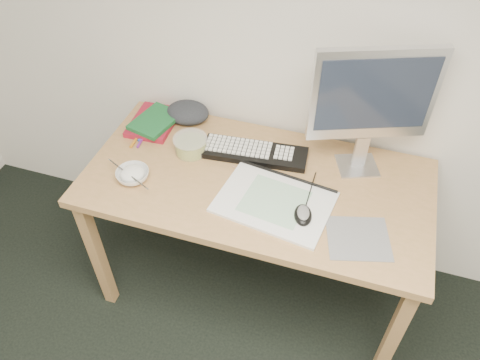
# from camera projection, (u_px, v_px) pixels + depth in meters

# --- Properties ---
(desk) EXTENTS (1.40, 0.70, 0.75)m
(desk) POSITION_uv_depth(u_px,v_px,m) (256.00, 194.00, 1.95)
(desk) COLOR tan
(desk) RESTS_ON ground
(mousepad) EXTENTS (0.27, 0.25, 0.00)m
(mousepad) POSITION_uv_depth(u_px,v_px,m) (358.00, 238.00, 1.68)
(mousepad) COLOR slate
(mousepad) RESTS_ON desk
(sketchpad) EXTENTS (0.47, 0.36, 0.01)m
(sketchpad) POSITION_uv_depth(u_px,v_px,m) (274.00, 202.00, 1.80)
(sketchpad) COLOR white
(sketchpad) RESTS_ON desk
(keyboard) EXTENTS (0.46, 0.18, 0.03)m
(keyboard) POSITION_uv_depth(u_px,v_px,m) (255.00, 153.00, 1.99)
(keyboard) COLOR black
(keyboard) RESTS_ON desk
(monitor) EXTENTS (0.45, 0.20, 0.54)m
(monitor) POSITION_uv_depth(u_px,v_px,m) (373.00, 98.00, 1.71)
(monitor) COLOR silver
(monitor) RESTS_ON desk
(mouse) EXTENTS (0.09, 0.12, 0.04)m
(mouse) POSITION_uv_depth(u_px,v_px,m) (303.00, 213.00, 1.73)
(mouse) COLOR black
(mouse) RESTS_ON sketchpad
(rice_bowl) EXTENTS (0.17, 0.17, 0.04)m
(rice_bowl) POSITION_uv_depth(u_px,v_px,m) (133.00, 175.00, 1.88)
(rice_bowl) COLOR white
(rice_bowl) RESTS_ON desk
(chopsticks) EXTENTS (0.23, 0.12, 0.02)m
(chopsticks) POSITION_uv_depth(u_px,v_px,m) (128.00, 174.00, 1.85)
(chopsticks) COLOR silver
(chopsticks) RESTS_ON rice_bowl
(fruit_tub) EXTENTS (0.19, 0.19, 0.07)m
(fruit_tub) POSITION_uv_depth(u_px,v_px,m) (191.00, 145.00, 1.99)
(fruit_tub) COLOR gold
(fruit_tub) RESTS_ON desk
(book_red) EXTENTS (0.20, 0.26, 0.03)m
(book_red) POSITION_uv_depth(u_px,v_px,m) (154.00, 122.00, 2.14)
(book_red) COLOR maroon
(book_red) RESTS_ON desk
(book_green) EXTENTS (0.21, 0.25, 0.02)m
(book_green) POSITION_uv_depth(u_px,v_px,m) (155.00, 121.00, 2.11)
(book_green) COLOR #175C2C
(book_green) RESTS_ON book_red
(cloth_lump) EXTENTS (0.20, 0.19, 0.07)m
(cloth_lump) POSITION_uv_depth(u_px,v_px,m) (188.00, 112.00, 2.16)
(cloth_lump) COLOR #26292E
(cloth_lump) RESTS_ON desk
(pencil_pink) EXTENTS (0.18, 0.07, 0.01)m
(pencil_pink) POSITION_uv_depth(u_px,v_px,m) (264.00, 173.00, 1.92)
(pencil_pink) COLOR pink
(pencil_pink) RESTS_ON desk
(pencil_tan) EXTENTS (0.18, 0.07, 0.01)m
(pencil_tan) POSITION_uv_depth(u_px,v_px,m) (250.00, 175.00, 1.91)
(pencil_tan) COLOR #A57757
(pencil_tan) RESTS_ON desk
(pencil_black) EXTENTS (0.18, 0.04, 0.01)m
(pencil_black) POSITION_uv_depth(u_px,v_px,m) (274.00, 165.00, 1.95)
(pencil_black) COLOR black
(pencil_black) RESTS_ON desk
(marker_blue) EXTENTS (0.08, 0.12, 0.01)m
(marker_blue) POSITION_uv_depth(u_px,v_px,m) (150.00, 134.00, 2.09)
(marker_blue) COLOR #204FB2
(marker_blue) RESTS_ON desk
(marker_orange) EXTENTS (0.02, 0.14, 0.01)m
(marker_orange) POSITION_uv_depth(u_px,v_px,m) (137.00, 138.00, 2.07)
(marker_orange) COLOR orange
(marker_orange) RESTS_ON desk
(marker_purple) EXTENTS (0.03, 0.13, 0.01)m
(marker_purple) POSITION_uv_depth(u_px,v_px,m) (143.00, 138.00, 2.07)
(marker_purple) COLOR #74268B
(marker_purple) RESTS_ON desk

